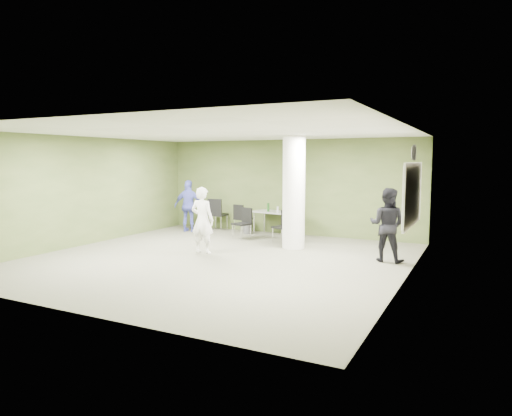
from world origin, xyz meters
The scene contains 17 objects.
floor centered at (0.00, 0.00, 0.00)m, with size 8.00×8.00×0.00m, color #515240.
ceiling centered at (0.00, 0.00, 2.80)m, with size 8.00×8.00×0.00m, color white.
wall_back centered at (0.00, 4.00, 1.40)m, with size 8.00×0.02×2.80m, color #405226.
wall_left centered at (-4.00, 0.00, 1.40)m, with size 0.02×8.00×2.80m, color #405226.
wall_right_cream centered at (4.00, 0.00, 1.40)m, with size 0.02×8.00×2.80m, color beige.
column centered at (1.00, 2.00, 1.40)m, with size 0.56×0.56×2.80m, color silver.
whiteboard centered at (3.92, 1.20, 1.50)m, with size 0.05×2.30×1.30m.
wall_clock centered at (3.92, 1.20, 2.35)m, with size 0.06×0.32×0.32m.
folding_table centered at (-0.14, 3.54, 0.65)m, with size 1.57×0.91×0.95m.
wastebasket centered at (-1.06, 3.44, 0.14)m, with size 0.24×0.24×0.28m, color #4C4C4C.
chair_back_left centered at (-2.21, 3.56, 0.59)m, with size 0.53×0.53×1.00m.
chair_back_right centered at (-1.32, 3.52, 0.50)m, with size 0.54×0.54×0.86m.
chair_table_left centered at (-0.75, 2.63, 0.50)m, with size 0.55×0.55×0.87m.
chair_table_right centered at (0.47, 2.63, 0.49)m, with size 0.54×0.54×0.85m.
woman_white centered at (-0.67, 0.42, 0.79)m, with size 0.57×0.38×1.57m, color white.
man_black centered at (3.39, 1.47, 0.80)m, with size 0.78×0.61×1.60m, color black.
man_blue centered at (-2.86, 3.00, 0.79)m, with size 0.93×0.39×1.59m, color #474EB0.
Camera 1 is at (5.23, -8.53, 2.20)m, focal length 32.00 mm.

